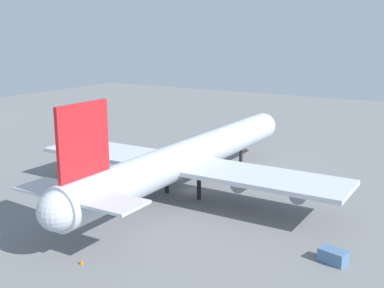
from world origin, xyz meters
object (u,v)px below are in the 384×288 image
Objects in this scene: safety_cone_tail at (81,262)px; cargo_airplane at (191,156)px; cargo_container_fore at (333,256)px; safety_cone_nose at (246,151)px.

cargo_airplane is at bearing 5.35° from safety_cone_tail.
cargo_airplane is 99.94× the size of safety_cone_tail.
cargo_container_fore is at bearing -57.88° from safety_cone_tail.
cargo_container_fore is 5.40× the size of safety_cone_tail.
safety_cone_tail is (-15.67, 24.95, -0.49)m from cargo_container_fore.
cargo_airplane reaches higher than safety_cone_tail.
safety_cone_tail is at bearing -174.65° from cargo_airplane.
cargo_container_fore reaches higher than safety_cone_nose.
cargo_airplane reaches higher than cargo_container_fore.
cargo_airplane reaches higher than safety_cone_nose.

